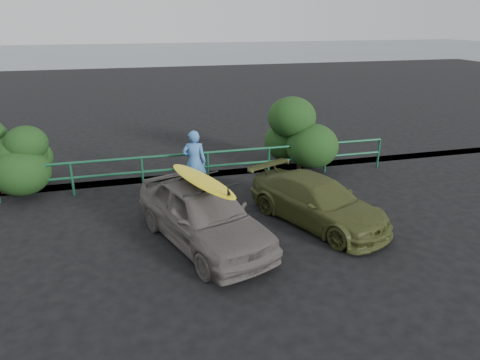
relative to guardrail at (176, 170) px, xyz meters
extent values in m
plane|color=black|center=(0.00, -5.00, -0.52)|extent=(80.00, 80.00, 0.00)
plane|color=slate|center=(0.00, 55.00, -0.52)|extent=(200.00, 200.00, 0.00)
imported|color=#5D5653|center=(0.19, -3.70, 0.20)|extent=(3.01, 4.57, 1.45)
imported|color=#424920|center=(3.16, -3.41, 0.05)|extent=(3.07, 4.25, 1.14)
imported|color=#3F7ABF|center=(0.50, -0.61, 0.42)|extent=(0.77, 0.59, 1.89)
ellipsoid|color=yellow|center=(0.19, -3.70, 1.01)|extent=(1.40, 2.69, 0.08)
camera|label=1|loc=(-1.25, -12.44, 4.37)|focal=32.00mm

